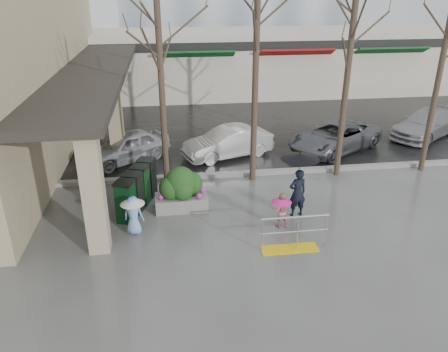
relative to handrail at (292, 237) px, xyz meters
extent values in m
plane|color=#51514F|center=(-1.36, 1.20, -0.38)|extent=(120.00, 120.00, 0.00)
cube|color=black|center=(-1.36, 23.20, -0.37)|extent=(120.00, 36.00, 0.01)
cube|color=gray|center=(-1.36, 5.20, -0.30)|extent=(120.00, 0.30, 0.15)
cube|color=#2D2823|center=(-6.16, 9.20, 3.25)|extent=(2.80, 18.00, 0.25)
cube|color=tan|center=(-5.26, 0.70, 1.37)|extent=(0.55, 0.55, 3.50)
cube|color=tan|center=(-5.26, 7.20, 1.37)|extent=(0.55, 0.55, 3.50)
cube|color=beige|center=(0.64, 19.20, 1.62)|extent=(34.00, 6.00, 4.00)
cube|color=maroon|center=(-7.36, 16.30, 2.47)|extent=(4.50, 1.68, 0.87)
cube|color=#0F4C1E|center=(-1.36, 16.30, 2.47)|extent=(4.50, 1.68, 0.87)
cube|color=maroon|center=(4.64, 16.30, 2.47)|extent=(4.50, 1.68, 0.87)
cube|color=#0F4C1E|center=(10.64, 16.30, 2.47)|extent=(4.50, 1.68, 0.87)
cube|color=black|center=(0.64, 16.30, 3.02)|extent=(34.00, 0.35, 0.50)
cube|color=yellow|center=(-0.06, 0.00, -0.37)|extent=(1.60, 0.50, 0.02)
cylinder|color=silver|center=(-0.86, 0.00, 0.12)|extent=(0.05, 0.05, 1.00)
cylinder|color=silver|center=(0.14, 0.00, 0.12)|extent=(0.05, 0.05, 1.00)
cylinder|color=silver|center=(0.94, 0.00, 0.12)|extent=(0.05, 0.05, 1.00)
cylinder|color=silver|center=(0.04, 0.00, 0.62)|extent=(1.90, 0.06, 0.06)
cylinder|color=silver|center=(0.04, 0.00, 0.17)|extent=(1.90, 0.04, 0.04)
cylinder|color=#382B21|center=(-3.36, 4.80, 3.02)|extent=(0.22, 0.22, 6.80)
cylinder|color=#382B21|center=(-0.16, 4.80, 3.12)|extent=(0.22, 0.22, 7.00)
cylinder|color=#382B21|center=(3.14, 4.80, 2.87)|extent=(0.22, 0.22, 6.50)
cylinder|color=#382B21|center=(6.64, 4.80, 3.22)|extent=(0.22, 0.22, 7.20)
imported|color=black|center=(0.66, 1.86, 0.41)|extent=(0.63, 0.47, 1.58)
cylinder|color=black|center=(0.66, 1.86, 1.23)|extent=(0.02, 0.02, 1.00)
cone|color=black|center=(0.66, 1.86, 1.64)|extent=(1.19, 1.19, 0.18)
sphere|color=black|center=(0.66, 1.86, 1.75)|extent=(0.05, 0.05, 0.05)
imported|color=pink|center=(-0.01, 1.28, 0.17)|extent=(0.57, 0.46, 1.10)
cylinder|color=black|center=(-0.01, 1.28, 0.38)|extent=(0.02, 0.02, 0.48)
cone|color=#DF2386|center=(-0.01, 1.28, 0.52)|extent=(0.64, 0.64, 0.18)
sphere|color=black|center=(-0.01, 1.28, 0.63)|extent=(0.05, 0.05, 0.05)
imported|color=#80A5E3|center=(-4.36, 1.47, 0.21)|extent=(0.65, 0.51, 1.18)
cylinder|color=black|center=(-4.36, 1.47, 0.49)|extent=(0.02, 0.02, 0.55)
cone|color=silver|center=(-4.36, 1.47, 0.68)|extent=(0.71, 0.71, 0.18)
sphere|color=black|center=(-4.36, 1.47, 0.79)|extent=(0.05, 0.05, 0.05)
cube|color=gray|center=(-2.92, 2.80, -0.14)|extent=(1.70, 0.88, 0.47)
ellipsoid|color=#183A12|center=(-2.92, 2.80, 0.55)|extent=(1.03, 0.92, 1.08)
sphere|color=#183A12|center=(-3.25, 2.71, 0.42)|extent=(0.74, 0.74, 0.74)
sphere|color=#183A12|center=(-2.59, 2.94, 0.44)|extent=(0.78, 0.78, 0.78)
cube|color=#0B3217|center=(-4.63, 2.23, 0.24)|extent=(0.64, 0.64, 1.24)
cube|color=black|center=(-4.63, 2.23, 0.92)|extent=(0.68, 0.68, 0.09)
cube|color=black|center=(-4.43, 2.82, 0.24)|extent=(0.64, 0.64, 1.24)
cube|color=black|center=(-4.43, 2.82, 0.92)|extent=(0.68, 0.68, 0.09)
cube|color=#0D3C14|center=(-4.23, 3.40, 0.24)|extent=(0.64, 0.64, 1.24)
cube|color=black|center=(-4.23, 3.40, 0.92)|extent=(0.68, 0.68, 0.09)
cube|color=black|center=(-4.03, 3.99, 0.24)|extent=(0.64, 0.64, 1.24)
cube|color=black|center=(-4.03, 3.99, 0.92)|extent=(0.68, 0.68, 0.09)
imported|color=#AEAFB3|center=(-4.96, 7.32, 0.25)|extent=(3.89, 3.31, 1.26)
imported|color=silver|center=(-0.74, 7.27, 0.25)|extent=(4.05, 2.52, 1.26)
imported|color=slate|center=(4.02, 7.39, 0.25)|extent=(4.97, 4.11, 1.26)
imported|color=#A1A1A6|center=(9.05, 8.66, 0.25)|extent=(4.59, 3.89, 1.26)
camera|label=1|loc=(-3.26, -9.94, 6.38)|focal=35.00mm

